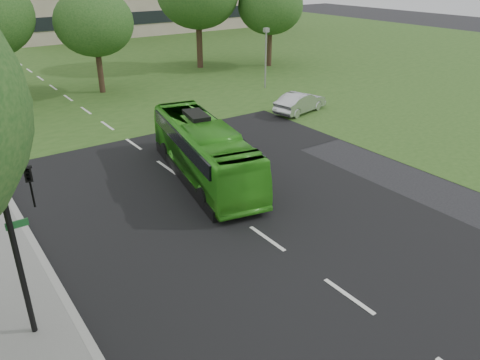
{
  "coord_description": "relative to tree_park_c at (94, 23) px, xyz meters",
  "views": [
    {
      "loc": [
        -9.24,
        -9.37,
        9.19
      ],
      "look_at": [
        0.15,
        3.94,
        1.6
      ],
      "focal_mm": 35.0,
      "sensor_mm": 36.0,
      "label": 1
    }
  ],
  "objects": [
    {
      "name": "camera_pole",
      "position": [
        11.21,
        -6.22,
        -2.18
      ],
      "size": [
        0.47,
        0.43,
        4.66
      ],
      "rotation": [
        0.0,
        0.0,
        -0.31
      ],
      "color": "gray",
      "rests_on": "ground"
    },
    {
      "name": "bus",
      "position": [
        -1.75,
        -18.21,
        -3.86
      ],
      "size": [
        4.08,
        9.8,
        2.66
      ],
      "primitive_type": "imported",
      "rotation": [
        0.0,
        0.0,
        -0.2
      ],
      "color": "green",
      "rests_on": "ground"
    },
    {
      "name": "street_surfaces",
      "position": [
        -3.13,
        -3.47,
        -5.16
      ],
      "size": [
        120.0,
        120.0,
        0.15
      ],
      "color": "black",
      "rests_on": "ground"
    },
    {
      "name": "tree_park_e",
      "position": [
        17.07,
        0.65,
        0.32
      ],
      "size": [
        6.09,
        6.09,
        8.11
      ],
      "color": "black",
      "rests_on": "ground"
    },
    {
      "name": "traffic_light",
      "position": [
        -10.74,
        -24.42,
        -2.06
      ],
      "size": [
        0.86,
        0.25,
        5.33
      ],
      "rotation": [
        0.0,
        0.0,
        -0.24
      ],
      "color": "black",
      "rests_on": "ground"
    },
    {
      "name": "ground",
      "position": [
        -2.75,
        -26.22,
        -5.19
      ],
      "size": [
        160.0,
        160.0,
        0.0
      ],
      "primitive_type": "plane",
      "color": "black",
      "rests_on": "ground"
    },
    {
      "name": "tree_park_c",
      "position": [
        0.0,
        0.0,
        0.0
      ],
      "size": [
        5.76,
        5.76,
        7.65
      ],
      "color": "black",
      "rests_on": "ground"
    },
    {
      "name": "sedan",
      "position": [
        8.95,
        -12.94,
        -4.5
      ],
      "size": [
        4.37,
        2.33,
        1.37
      ],
      "primitive_type": "imported",
      "rotation": [
        0.0,
        0.0,
        1.79
      ],
      "color": "#BCBDC1",
      "rests_on": "ground"
    }
  ]
}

